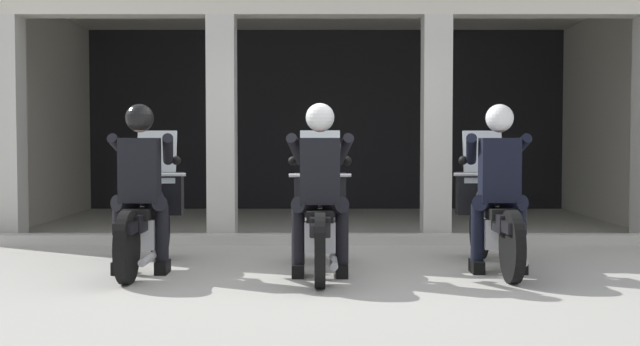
{
  "coord_description": "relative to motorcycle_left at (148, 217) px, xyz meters",
  "views": [
    {
      "loc": [
        -0.0,
        -7.43,
        1.25
      ],
      "look_at": [
        0.0,
        0.21,
        0.93
      ],
      "focal_mm": 43.78,
      "sensor_mm": 36.0,
      "label": 1
    }
  ],
  "objects": [
    {
      "name": "station_building",
      "position": [
        1.79,
        4.78,
        1.64
      ],
      "size": [
        9.16,
        5.01,
        3.39
      ],
      "color": "black",
      "rests_on": "ground"
    },
    {
      "name": "police_officer_right",
      "position": [
        3.35,
        -0.25,
        0.44
      ],
      "size": [
        0.63,
        0.61,
        1.58
      ],
      "rotation": [
        0.0,
        0.0,
        -0.0
      ],
      "color": "black",
      "rests_on": "ground"
    },
    {
      "name": "motorcycle_center",
      "position": [
        1.68,
        -0.18,
        0.0
      ],
      "size": [
        0.62,
        2.04,
        1.35
      ],
      "rotation": [
        0.0,
        0.0,
        0.06
      ],
      "color": "black",
      "rests_on": "ground"
    },
    {
      "name": "police_officer_left",
      "position": [
        -0.0,
        -0.28,
        0.44
      ],
      "size": [
        0.63,
        0.61,
        1.58
      ],
      "rotation": [
        0.0,
        0.0,
        0.08
      ],
      "color": "black",
      "rests_on": "ground"
    },
    {
      "name": "kerb_strip",
      "position": [
        1.79,
        1.75,
        -0.44
      ],
      "size": [
        8.66,
        0.24,
        0.12
      ],
      "primitive_type": "cube",
      "color": "#B7B5AD",
      "rests_on": "ground"
    },
    {
      "name": "motorcycle_left",
      "position": [
        0.0,
        0.0,
        0.0
      ],
      "size": [
        0.62,
        2.04,
        1.35
      ],
      "rotation": [
        0.0,
        0.0,
        0.08
      ],
      "color": "black",
      "rests_on": "ground"
    },
    {
      "name": "ground_plane",
      "position": [
        1.67,
        2.89,
        -0.5
      ],
      "size": [
        80.0,
        80.0,
        0.0
      ],
      "primitive_type": "plane",
      "color": "#A8A59E"
    },
    {
      "name": "police_officer_center",
      "position": [
        1.67,
        -0.47,
        0.44
      ],
      "size": [
        0.63,
        0.61,
        1.58
      ],
      "rotation": [
        0.0,
        0.0,
        0.06
      ],
      "color": "black",
      "rests_on": "ground"
    },
    {
      "name": "motorcycle_right",
      "position": [
        3.35,
        0.03,
        0.0
      ],
      "size": [
        0.62,
        2.04,
        1.35
      ],
      "rotation": [
        0.0,
        0.0,
        -0.0
      ],
      "color": "black",
      "rests_on": "ground"
    }
  ]
}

